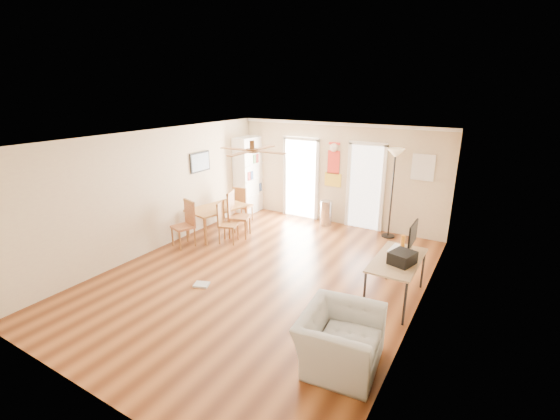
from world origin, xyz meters
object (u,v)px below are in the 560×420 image
Objects in this scene: torchiere_lamp at (392,194)px; wastebasket_a at (321,311)px; dining_chair_right_a at (239,215)px; printer at (402,258)px; armchair at (340,339)px; bookshelf at (249,175)px; dining_chair_far at (243,204)px; dining_chair_near at (183,224)px; dining_chair_right_b at (228,223)px; dining_table at (218,221)px; computer_desk at (395,280)px; trash_can at (326,213)px.

torchiere_lamp is 7.30× the size of wastebasket_a.
dining_chair_right_a is 0.52× the size of torchiere_lamp.
printer is 0.35× the size of armchair.
dining_chair_far is at bearing -56.17° from bookshelf.
dining_chair_right_a reaches higher than dining_chair_near.
wastebasket_a is at bearing -34.13° from bookshelf.
dining_chair_far is 0.87× the size of armchair.
torchiere_lamp is (3.08, 2.22, 0.58)m from dining_chair_right_b.
dining_table is 1.24× the size of dining_chair_right_a.
dining_table is 0.64× the size of torchiere_lamp.
torchiere_lamp is 5.47× the size of printer.
torchiere_lamp reaches higher than computer_desk.
armchair is (-0.30, -1.80, -0.49)m from printer.
printer is at bearing -12.12° from dining_table.
dining_chair_near reaches higher than printer.
dining_chair_near is at bearing 165.13° from wastebasket_a.
armchair is at bearing 132.56° from dining_chair_far.
trash_can is 1.78m from torchiere_lamp.
computer_desk is 3.62× the size of printer.
dining_chair_near is 2.67× the size of printer.
bookshelf is at bearing 111.50° from dining_chair_near.
trash_can is 2.24× the size of wastebasket_a.
dining_chair_right_a is 4.22m from printer.
torchiere_lamp is 3.00m from computer_desk.
trash_can is at bearing 10.80° from bookshelf.
trash_can is at bearing -59.00° from dining_chair_right_a.
bookshelf reaches higher than computer_desk.
dining_table is at bearing 51.12° from armchair.
wastebasket_a is (-0.92, -1.01, -0.70)m from printer.
printer is at bearing 47.73° from wastebasket_a.
trash_can is at bearing 43.84° from dining_table.
dining_chair_far is 4.91m from computer_desk.
dining_chair_right_b is (0.55, -0.28, 0.13)m from dining_table.
dining_chair_near is (-0.73, -0.70, 0.04)m from dining_chair_right_b.
dining_table is at bearing 85.76° from dining_chair_right_a.
computer_desk is 1.43m from wastebasket_a.
armchair is (4.31, -3.86, -0.12)m from dining_chair_far.
trash_can is at bearing 131.96° from computer_desk.
dining_table is 4.17m from torchiere_lamp.
bookshelf is 4.00m from torchiere_lamp.
trash_can reaches higher than wastebasket_a.
printer reaches higher than trash_can.
dining_chair_right_b is 2.64m from trash_can.
dining_chair_right_b reaches higher than trash_can.
dining_chair_right_b is (0.92, -2.15, -0.59)m from bookshelf.
dining_chair_near is at bearing -127.03° from trash_can.
dining_chair_right_a is 3.82m from wastebasket_a.
bookshelf is at bearing 166.40° from printer.
trash_can is at bearing -51.07° from dining_chair_right_b.
armchair is at bearing -51.69° from wastebasket_a.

